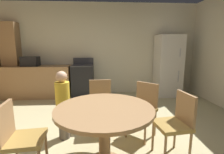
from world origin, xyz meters
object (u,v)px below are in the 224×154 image
microwave (30,61)px  chair_west (18,136)px  chair_northeast (143,106)px  refrigerator (168,66)px  oven_range (83,80)px  chair_north (101,102)px  person_child (63,104)px  dining_table (104,120)px  chair_east (177,121)px

microwave → chair_west: 3.30m
chair_northeast → chair_west: same height
refrigerator → chair_northeast: (-1.27, -2.21, -0.38)m
chair_northeast → chair_west: 1.78m
oven_range → refrigerator: size_ratio=0.62×
oven_range → chair_north: bearing=-75.5°
chair_west → person_child: person_child is taller
dining_table → chair_northeast: chair_northeast is taller
microwave → chair_east: microwave is taller
refrigerator → chair_northeast: bearing=-119.7°
refrigerator → dining_table: 3.49m
chair_north → chair_northeast: bearing=67.2°
oven_range → person_child: oven_range is taller
microwave → chair_east: size_ratio=0.51×
chair_east → person_child: person_child is taller
oven_range → chair_west: 3.10m
refrigerator → chair_northeast: 2.58m
chair_east → chair_west: (-1.88, -0.24, 0.00)m
chair_northeast → person_child: bearing=-46.6°
microwave → chair_northeast: bearing=-40.5°
oven_range → person_child: (-0.06, -2.29, 0.11)m
dining_table → chair_west: (-0.94, -0.11, -0.10)m
chair_west → person_child: 0.85m
refrigerator → person_child: (-2.54, -2.23, -0.30)m
dining_table → chair_north: (-0.05, 0.95, -0.10)m
microwave → chair_west: bearing=-70.8°
dining_table → chair_north: bearing=92.9°
refrigerator → chair_east: (-0.97, -2.78, -0.38)m
microwave → chair_west: size_ratio=0.51×
dining_table → person_child: 0.93m
chair_northeast → chair_west: size_ratio=1.00×
oven_range → chair_north: 2.09m
chair_west → refrigerator: bearing=39.9°
microwave → chair_north: microwave is taller
dining_table → person_child: size_ratio=1.06×
dining_table → person_child: person_child is taller
dining_table → chair_east: chair_east is taller
refrigerator → person_child: refrigerator is taller
chair_northeast → oven_range: bearing=-109.2°
dining_table → chair_east: 0.95m
chair_northeast → person_child: (-1.27, -0.02, 0.08)m
oven_range → chair_north: oven_range is taller
chair_northeast → chair_north: size_ratio=1.00×
chair_northeast → chair_west: bearing=-20.3°
refrigerator → dining_table: size_ratio=1.52×
person_child → microwave: bearing=168.1°
chair_northeast → dining_table: bearing=0.0°
chair_north → chair_west: bearing=-43.1°
refrigerator → microwave: (-3.92, 0.05, 0.15)m
chair_east → chair_west: size_ratio=1.00×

